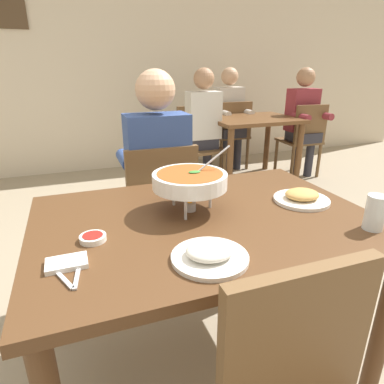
{
  "coord_description": "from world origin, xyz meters",
  "views": [
    {
      "loc": [
        -0.46,
        -1.11,
        1.32
      ],
      "look_at": [
        0.0,
        0.15,
        0.81
      ],
      "focal_mm": 31.06,
      "sensor_mm": 36.0,
      "label": 1
    }
  ],
  "objects": [
    {
      "name": "patron_bg_left",
      "position": [
        2.23,
        2.29,
        0.75
      ],
      "size": [
        0.4,
        0.45,
        1.31
      ],
      "color": "#2D2D38",
      "rests_on": "ground_plane"
    },
    {
      "name": "drink_glass",
      "position": [
        0.53,
        -0.31,
        0.82
      ],
      "size": [
        0.07,
        0.07,
        0.13
      ],
      "color": "silver",
      "rests_on": "dining_table_main"
    },
    {
      "name": "picture_frame_hung",
      "position": [
        -0.99,
        3.43,
        1.99
      ],
      "size": [
        0.44,
        0.03,
        0.56
      ],
      "primitive_type": "cube",
      "color": "#4C3823"
    },
    {
      "name": "dining_table_main",
      "position": [
        0.0,
        0.0,
        0.66
      ],
      "size": [
        1.32,
        0.91,
        0.76
      ],
      "color": "#51331C",
      "rests_on": "ground_plane"
    },
    {
      "name": "sauce_dish",
      "position": [
        -0.43,
        -0.05,
        0.77
      ],
      "size": [
        0.09,
        0.09,
        0.02
      ],
      "color": "white",
      "rests_on": "dining_table_main"
    },
    {
      "name": "curry_bowl",
      "position": [
        -0.04,
        0.08,
        0.89
      ],
      "size": [
        0.33,
        0.3,
        0.26
      ],
      "color": "silver",
      "rests_on": "dining_table_main"
    },
    {
      "name": "dining_table_far",
      "position": [
        1.54,
        2.32,
        0.63
      ],
      "size": [
        1.0,
        0.8,
        0.76
      ],
      "color": "brown",
      "rests_on": "ground_plane"
    },
    {
      "name": "spoon_utensil",
      "position": [
        -0.49,
        -0.23,
        0.77
      ],
      "size": [
        0.04,
        0.17,
        0.01
      ],
      "primitive_type": "cube",
      "rotation": [
        0.0,
        0.0,
        -0.15
      ],
      "color": "silver",
      "rests_on": "dining_table_main"
    },
    {
      "name": "fork_utensil",
      "position": [
        -0.54,
        -0.23,
        0.77
      ],
      "size": [
        0.08,
        0.16,
        0.01
      ],
      "primitive_type": "cube",
      "rotation": [
        0.0,
        0.0,
        0.4
      ],
      "color": "silver",
      "rests_on": "dining_table_main"
    },
    {
      "name": "chair_bg_left",
      "position": [
        2.23,
        2.24,
        0.51
      ],
      "size": [
        0.46,
        0.46,
        0.9
      ],
      "color": "brown",
      "rests_on": "ground_plane"
    },
    {
      "name": "chair_bg_right",
      "position": [
        0.9,
        2.42,
        0.51
      ],
      "size": [
        0.48,
        0.48,
        0.9
      ],
      "color": "brown",
      "rests_on": "ground_plane"
    },
    {
      "name": "cafe_rear_partition",
      "position": [
        0.0,
        3.49,
        1.5
      ],
      "size": [
        10.0,
        0.1,
        3.0
      ],
      "primitive_type": "cube",
      "color": "beige",
      "rests_on": "ground_plane"
    },
    {
      "name": "appetizer_plate",
      "position": [
        0.46,
        0.0,
        0.78
      ],
      "size": [
        0.24,
        0.24,
        0.06
      ],
      "color": "white",
      "rests_on": "dining_table_main"
    },
    {
      "name": "chair_bg_middle",
      "position": [
        1.55,
        2.85,
        0.51
      ],
      "size": [
        0.46,
        0.46,
        0.9
      ],
      "color": "brown",
      "rests_on": "ground_plane"
    },
    {
      "name": "rice_plate",
      "position": [
        -0.1,
        -0.3,
        0.78
      ],
      "size": [
        0.24,
        0.24,
        0.06
      ],
      "color": "white",
      "rests_on": "dining_table_main"
    },
    {
      "name": "napkin_folded",
      "position": [
        -0.52,
        -0.18,
        0.77
      ],
      "size": [
        0.12,
        0.08,
        0.02
      ],
      "primitive_type": "cube",
      "rotation": [
        0.0,
        0.0,
        0.01
      ],
      "color": "white",
      "rests_on": "dining_table_main"
    },
    {
      "name": "patron_bg_middle",
      "position": [
        1.52,
        2.88,
        0.75
      ],
      "size": [
        0.4,
        0.45,
        1.31
      ],
      "color": "#2D2D38",
      "rests_on": "ground_plane"
    },
    {
      "name": "patron_bg_right",
      "position": [
        0.91,
        2.33,
        0.75
      ],
      "size": [
        0.4,
        0.45,
        1.31
      ],
      "color": "#2D2D38",
      "rests_on": "ground_plane"
    },
    {
      "name": "chair_diner_main",
      "position": [
        -0.0,
        0.74,
        0.51
      ],
      "size": [
        0.44,
        0.44,
        0.9
      ],
      "color": "brown",
      "rests_on": "ground_plane"
    },
    {
      "name": "ground_plane",
      "position": [
        0.0,
        0.0,
        0.0
      ],
      "size": [
        16.0,
        16.0,
        0.0
      ],
      "primitive_type": "plane",
      "color": "gray"
    },
    {
      "name": "diner_main",
      "position": [
        0.0,
        0.78,
        0.75
      ],
      "size": [
        0.4,
        0.45,
        1.31
      ],
      "color": "#2D2D38",
      "rests_on": "ground_plane"
    }
  ]
}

